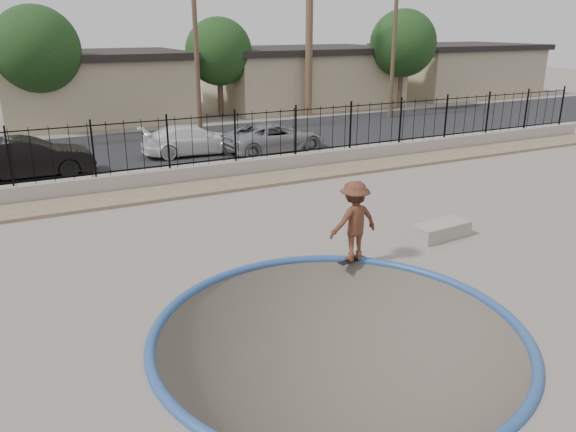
# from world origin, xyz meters

# --- Properties ---
(ground) EXTENTS (120.00, 120.00, 2.20)m
(ground) POSITION_xyz_m (0.00, 12.00, -1.10)
(ground) COLOR #6E655B
(ground) RESTS_ON ground
(bowl_pit) EXTENTS (6.84, 6.84, 1.80)m
(bowl_pit) POSITION_xyz_m (0.00, -1.00, 0.00)
(bowl_pit) COLOR #4F473D
(bowl_pit) RESTS_ON ground
(coping_ring) EXTENTS (7.04, 7.04, 0.20)m
(coping_ring) POSITION_xyz_m (0.00, -1.00, 0.00)
(coping_ring) COLOR #2B508D
(coping_ring) RESTS_ON ground
(rock_strip) EXTENTS (42.00, 1.60, 0.11)m
(rock_strip) POSITION_xyz_m (0.00, 9.20, 0.06)
(rock_strip) COLOR #9A8765
(rock_strip) RESTS_ON ground
(retaining_wall) EXTENTS (42.00, 0.45, 0.60)m
(retaining_wall) POSITION_xyz_m (0.00, 10.30, 0.30)
(retaining_wall) COLOR gray
(retaining_wall) RESTS_ON ground
(fence) EXTENTS (40.00, 0.04, 1.80)m
(fence) POSITION_xyz_m (0.00, 10.30, 1.50)
(fence) COLOR black
(fence) RESTS_ON retaining_wall
(street) EXTENTS (90.00, 8.00, 0.04)m
(street) POSITION_xyz_m (0.00, 17.00, 0.02)
(street) COLOR black
(street) RESTS_ON ground
(house_center) EXTENTS (10.60, 8.60, 3.90)m
(house_center) POSITION_xyz_m (0.00, 26.50, 1.97)
(house_center) COLOR tan
(house_center) RESTS_ON ground
(house_east) EXTENTS (12.60, 8.60, 3.90)m
(house_east) POSITION_xyz_m (14.00, 26.50, 1.97)
(house_east) COLOR tan
(house_east) RESTS_ON ground
(house_east_far) EXTENTS (11.60, 8.60, 3.90)m
(house_east_far) POSITION_xyz_m (28.00, 26.50, 1.97)
(house_east_far) COLOR tan
(house_east_far) RESTS_ON ground
(utility_pole_mid) EXTENTS (1.70, 0.24, 9.50)m
(utility_pole_mid) POSITION_xyz_m (4.00, 19.00, 4.96)
(utility_pole_mid) COLOR #473323
(utility_pole_mid) RESTS_ON ground
(utility_pole_right) EXTENTS (1.70, 0.24, 9.00)m
(utility_pole_right) POSITION_xyz_m (16.00, 19.00, 4.70)
(utility_pole_right) COLOR #473323
(utility_pole_right) RESTS_ON ground
(street_tree_left) EXTENTS (4.32, 4.32, 6.36)m
(street_tree_left) POSITION_xyz_m (-3.00, 23.00, 4.19)
(street_tree_left) COLOR #473323
(street_tree_left) RESTS_ON ground
(street_tree_mid) EXTENTS (3.96, 3.96, 5.83)m
(street_tree_mid) POSITION_xyz_m (7.00, 24.00, 3.84)
(street_tree_mid) COLOR #473323
(street_tree_mid) RESTS_ON ground
(street_tree_right) EXTENTS (4.32, 4.32, 6.36)m
(street_tree_right) POSITION_xyz_m (19.00, 22.00, 4.19)
(street_tree_right) COLOR #473323
(street_tree_right) RESTS_ON ground
(skater) EXTENTS (1.26, 0.74, 1.92)m
(skater) POSITION_xyz_m (2.00, 1.60, 0.96)
(skater) COLOR brown
(skater) RESTS_ON ground
(skateboard) EXTENTS (0.79, 0.30, 0.07)m
(skateboard) POSITION_xyz_m (2.00, 1.60, 0.05)
(skateboard) COLOR black
(skateboard) RESTS_ON ground
(concrete_ledge) EXTENTS (1.65, 0.83, 0.40)m
(concrete_ledge) POSITION_xyz_m (5.02, 1.96, 0.20)
(concrete_ledge) COLOR gray
(concrete_ledge) RESTS_ON ground
(car_b) EXTENTS (4.56, 1.61, 1.50)m
(car_b) POSITION_xyz_m (-4.40, 13.40, 0.79)
(car_b) COLOR black
(car_b) RESTS_ON street
(car_c) EXTENTS (4.41, 1.93, 1.26)m
(car_c) POSITION_xyz_m (2.18, 14.54, 0.67)
(car_c) COLOR white
(car_c) RESTS_ON street
(car_d) EXTENTS (4.80, 2.54, 1.29)m
(car_d) POSITION_xyz_m (5.56, 13.40, 0.68)
(car_d) COLOR gray
(car_d) RESTS_ON street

